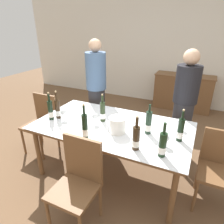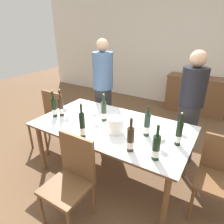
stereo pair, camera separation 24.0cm
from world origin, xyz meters
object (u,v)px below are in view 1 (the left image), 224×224
object	(u,v)px
wine_bottle_5	(85,127)
chair_right_end	(220,165)
wine_bottle_6	(163,145)
wine_bottle_1	(51,110)
wine_glass_3	(63,113)
wine_bottle_3	(136,138)
wine_glass_0	(95,117)
wine_glass_1	(180,122)
sideboard_cabinet	(183,92)
chair_left_end	(42,119)
wine_bottle_4	(180,130)
wine_bottle_7	(148,123)
wine_glass_2	(166,138)
dining_table	(112,130)
ice_bucket	(117,125)
person_guest_left	(184,107)
wine_bottle_0	(103,112)
chair_near_front	(78,178)
wine_bottle_2	(58,109)
person_host	(97,92)

from	to	relation	value
wine_bottle_5	chair_right_end	world-z (taller)	wine_bottle_5
wine_bottle_6	wine_bottle_1	bearing A→B (deg)	173.37
wine_bottle_5	wine_glass_3	bearing A→B (deg)	151.08
wine_bottle_3	wine_glass_0	distance (m)	0.70
wine_glass_1	sideboard_cabinet	bearing A→B (deg)	95.38
chair_left_end	wine_bottle_4	bearing A→B (deg)	-2.51
wine_glass_1	chair_right_end	bearing A→B (deg)	-19.86
wine_bottle_6	wine_bottle_3	bearing A→B (deg)	-179.83
wine_bottle_7	chair_right_end	size ratio (longest dim) A/B	0.41
sideboard_cabinet	wine_glass_0	bearing A→B (deg)	-104.62
wine_glass_0	wine_glass_2	xyz separation A→B (m)	(0.89, -0.12, -0.01)
wine_bottle_6	dining_table	bearing A→B (deg)	152.66
ice_bucket	wine_bottle_3	world-z (taller)	wine_bottle_3
chair_right_end	wine_bottle_6	bearing A→B (deg)	-141.83
ice_bucket	wine_glass_0	bearing A→B (deg)	168.56
wine_glass_2	wine_glass_3	distance (m)	1.32
dining_table	wine_bottle_5	world-z (taller)	wine_bottle_5
wine_glass_2	wine_glass_3	size ratio (longest dim) A/B	0.92
wine_glass_3	person_guest_left	distance (m)	1.68
sideboard_cabinet	wine_bottle_0	bearing A→B (deg)	-104.37
wine_bottle_7	wine_glass_2	xyz separation A→B (m)	(0.23, -0.18, -0.04)
sideboard_cabinet	wine_glass_2	world-z (taller)	wine_glass_2
wine_bottle_1	wine_bottle_7	xyz separation A→B (m)	(1.25, 0.19, 0.00)
dining_table	wine_bottle_1	bearing A→B (deg)	-166.88
wine_bottle_3	wine_glass_0	size ratio (longest dim) A/B	2.49
chair_right_end	wine_bottle_1	bearing A→B (deg)	-172.57
wine_bottle_5	wine_bottle_0	bearing A→B (deg)	93.85
wine_bottle_0	wine_bottle_1	world-z (taller)	wine_bottle_1
wine_glass_0	wine_glass_1	bearing A→B (deg)	17.90
dining_table	wine_glass_0	world-z (taller)	wine_glass_0
chair_near_front	person_guest_left	size ratio (longest dim) A/B	0.58
ice_bucket	wine_bottle_5	bearing A→B (deg)	-132.58
chair_near_front	wine_glass_0	bearing A→B (deg)	105.76
wine_bottle_2	wine_glass_1	distance (m)	1.55
wine_bottle_6	chair_right_end	bearing A→B (deg)	38.17
wine_bottle_4	chair_left_end	distance (m)	2.09
sideboard_cabinet	dining_table	bearing A→B (deg)	-100.90
wine_bottle_2	person_host	xyz separation A→B (m)	(0.08, 0.90, -0.02)
wine_glass_1	person_host	size ratio (longest dim) A/B	0.08
wine_bottle_1	wine_bottle_3	bearing A→B (deg)	-8.06
person_guest_left	chair_near_front	bearing A→B (deg)	-115.19
wine_bottle_3	wine_bottle_6	bearing A→B (deg)	0.17
wine_bottle_4	ice_bucket	bearing A→B (deg)	-169.81
wine_bottle_1	person_host	distance (m)	0.98
wine_bottle_5	person_host	bearing A→B (deg)	113.91
wine_glass_0	wine_bottle_6	bearing A→B (deg)	-18.42
dining_table	wine_glass_2	size ratio (longest dim) A/B	14.07
wine_bottle_3	wine_bottle_4	xyz separation A→B (m)	(0.37, 0.35, 0.00)
wine_glass_0	sideboard_cabinet	bearing A→B (deg)	75.38
wine_bottle_1	person_guest_left	bearing A→B (deg)	33.61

